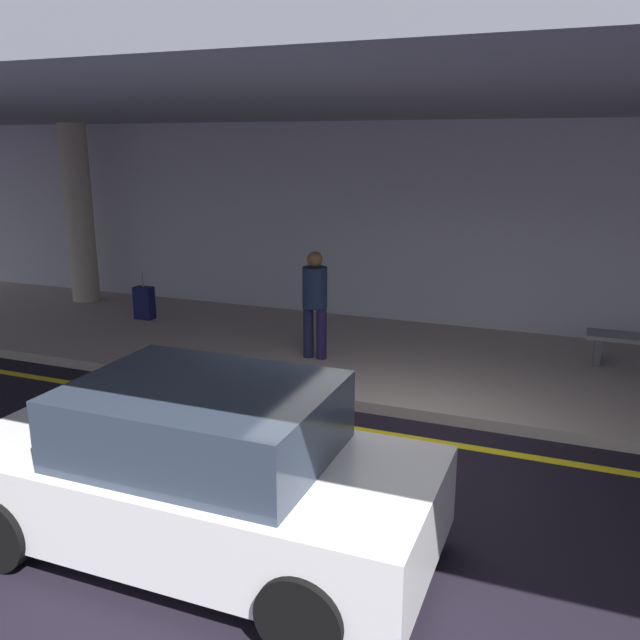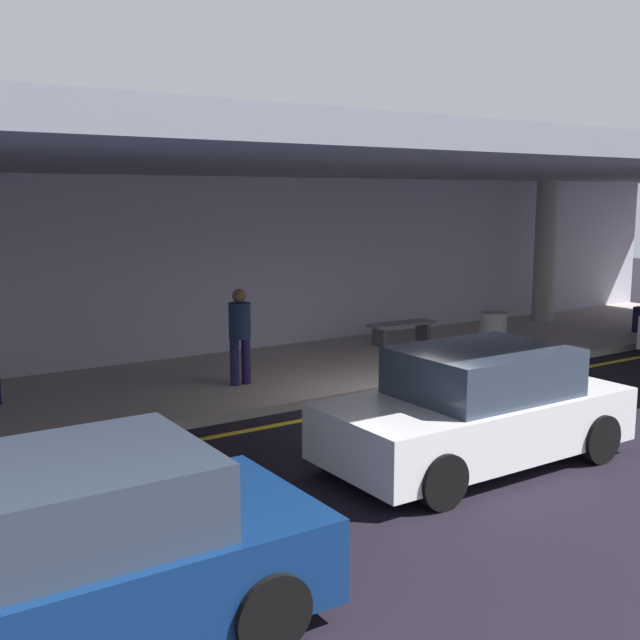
% 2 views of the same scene
% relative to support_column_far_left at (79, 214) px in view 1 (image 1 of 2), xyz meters
% --- Properties ---
extents(ground_plane, '(60.00, 60.00, 0.00)m').
position_rel_support_column_far_left_xyz_m(ground_plane, '(8.00, -4.37, -1.97)').
color(ground_plane, black).
extents(sidewalk, '(26.00, 4.20, 0.15)m').
position_rel_support_column_far_left_xyz_m(sidewalk, '(8.00, -1.27, -1.90)').
color(sidewalk, '#A79990').
rests_on(sidewalk, ground).
extents(lane_stripe_yellow, '(26.00, 0.14, 0.01)m').
position_rel_support_column_far_left_xyz_m(lane_stripe_yellow, '(8.00, -3.90, -1.97)').
color(lane_stripe_yellow, yellow).
rests_on(lane_stripe_yellow, ground).
extents(support_column_far_left, '(0.56, 0.56, 3.65)m').
position_rel_support_column_far_left_xyz_m(support_column_far_left, '(0.00, 0.00, 0.00)').
color(support_column_far_left, '#A99A8B').
rests_on(support_column_far_left, sidewalk).
extents(ceiling_overhang, '(28.00, 13.20, 0.30)m').
position_rel_support_column_far_left_xyz_m(ceiling_overhang, '(8.00, -1.77, 1.97)').
color(ceiling_overhang, slate).
rests_on(ceiling_overhang, support_column_far_left).
extents(terminal_back_wall, '(26.00, 0.30, 3.80)m').
position_rel_support_column_far_left_xyz_m(terminal_back_wall, '(8.00, 0.98, -0.07)').
color(terminal_back_wall, '#ACA9BE').
rests_on(terminal_back_wall, ground).
extents(car_white, '(4.10, 1.92, 1.50)m').
position_rel_support_column_far_left_xyz_m(car_white, '(6.94, -6.72, -1.26)').
color(car_white, silver).
rests_on(car_white, ground).
extents(traveler_with_luggage, '(0.38, 0.38, 1.68)m').
position_rel_support_column_far_left_xyz_m(traveler_with_luggage, '(6.05, -1.89, -0.86)').
color(traveler_with_luggage, '#18193B').
rests_on(traveler_with_luggage, sidewalk).
extents(suitcase_upright_secondary, '(0.36, 0.22, 0.90)m').
position_rel_support_column_far_left_xyz_m(suitcase_upright_secondary, '(2.12, -0.86, -1.51)').
color(suitcase_upright_secondary, '#111344').
rests_on(suitcase_upright_secondary, sidewalk).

